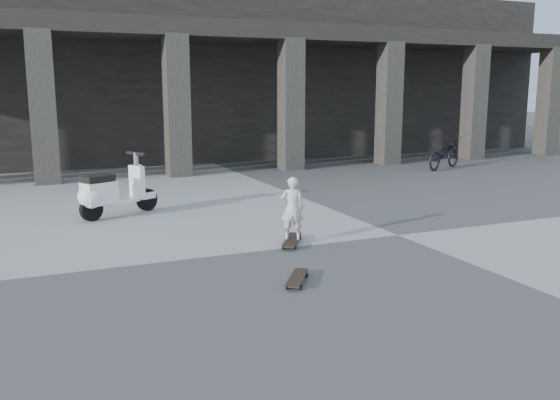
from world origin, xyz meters
name	(u,v)px	position (x,y,z in m)	size (l,w,h in m)	color
ground	(398,235)	(0.00, 0.00, 0.00)	(90.00, 90.00, 0.00)	#454542
colonnade	(190,74)	(0.00, 13.77, 3.03)	(28.00, 8.82, 6.00)	black
longboard	(292,240)	(-1.94, 0.16, 0.07)	(0.66, 0.88, 0.09)	black
skateboard_spare	(297,278)	(-2.68, -1.64, 0.07)	(0.57, 0.72, 0.09)	black
child	(292,208)	(-1.94, 0.16, 0.60)	(0.37, 0.25, 1.02)	beige
scooter	(106,193)	(-4.45, 3.42, 0.49)	(1.64, 1.00, 1.24)	black
bicycle	(444,153)	(6.24, 6.66, 0.50)	(0.66, 1.90, 1.00)	black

